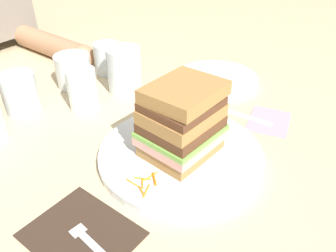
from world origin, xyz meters
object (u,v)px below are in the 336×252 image
empty_tumbler_2 (83,89)px  knife (229,111)px  juice_glass (125,73)px  empty_tumbler_0 (20,93)px  empty_tumbler_1 (108,58)px  main_plate (182,155)px  fork (91,242)px  side_plate (216,79)px  napkin_dark (81,234)px  napkin_pink (269,121)px  sandwich (183,122)px  empty_tumbler_3 (73,71)px

empty_tumbler_2 → knife: bearing=-55.4°
juice_glass → empty_tumbler_2: size_ratio=1.16×
juice_glass → empty_tumbler_0: bearing=151.1°
knife → empty_tumbler_1: empty_tumbler_1 is taller
juice_glass → empty_tumbler_1: (0.04, 0.10, -0.01)m
main_plate → fork: 0.21m
empty_tumbler_1 → side_plate: bearing=-63.9°
napkin_dark → napkin_pink: same height
napkin_dark → fork: 0.02m
main_plate → side_plate: main_plate is taller
napkin_dark → empty_tumbler_2: size_ratio=1.63×
empty_tumbler_0 → napkin_pink: size_ratio=0.86×
sandwich → empty_tumbler_0: sandwich is taller
napkin_dark → empty_tumbler_2: bearing=47.9°
main_plate → empty_tumbler_0: (-0.07, 0.35, 0.03)m
empty_tumbler_0 → empty_tumbler_3: 0.14m
main_plate → napkin_dark: bearing=175.8°
empty_tumbler_1 → side_plate: 0.27m
main_plate → empty_tumbler_2: empty_tumbler_2 is taller
empty_tumbler_2 → empty_tumbler_3: bearing=60.4°
sandwich → side_plate: bearing=19.6°
empty_tumbler_3 → side_plate: size_ratio=0.41×
fork → empty_tumbler_1: empty_tumbler_1 is taller
main_plate → side_plate: 0.30m
napkin_dark → napkin_pink: 0.42m
empty_tumbler_1 → napkin_pink: size_ratio=0.78×
napkin_dark → main_plate: bearing=-4.2°
side_plate → knife: bearing=-138.3°
napkin_dark → empty_tumbler_1: (0.37, 0.33, 0.04)m
napkin_dark → side_plate: side_plate is taller
main_plate → empty_tumbler_0: 0.36m
sandwich → side_plate: 0.31m
empty_tumbler_1 → empty_tumbler_3: size_ratio=0.93×
napkin_dark → empty_tumbler_3: (0.28, 0.34, 0.04)m
napkin_dark → empty_tumbler_1: empty_tumbler_1 is taller
empty_tumbler_2 → side_plate: 0.31m
fork → side_plate: (0.49, 0.11, 0.00)m
napkin_pink → empty_tumbler_2: bearing=119.6°
empty_tumbler_0 → side_plate: empty_tumbler_0 is taller
fork → empty_tumbler_1: 0.51m
knife → empty_tumbler_0: size_ratio=2.43×
juice_glass → side_plate: size_ratio=0.52×
empty_tumbler_0 → empty_tumbler_1: bearing=-1.4°
juice_glass → side_plate: juice_glass is taller
knife → empty_tumbler_2: (-0.17, 0.25, 0.04)m
juice_glass → empty_tumbler_1: bearing=66.1°
empty_tumbler_3 → napkin_pink: bearing=-72.8°
main_plate → side_plate: bearing=19.7°
empty_tumbler_3 → empty_tumbler_2: bearing=-119.6°
fork → empty_tumbler_2: size_ratio=1.92×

